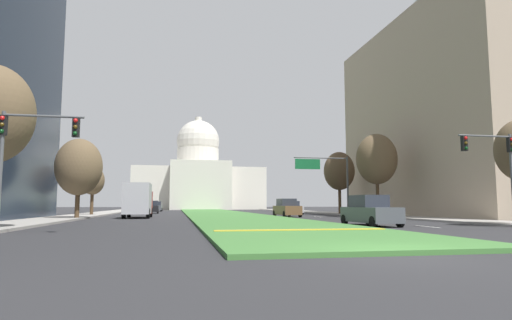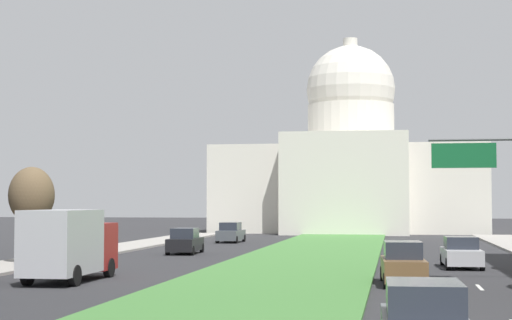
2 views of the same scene
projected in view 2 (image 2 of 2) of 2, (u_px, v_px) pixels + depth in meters
name	position (u px, v px, depth m)	size (l,w,h in m)	color
ground_plane	(312.00, 256.00, 54.59)	(260.00, 260.00, 0.00)	#2B2B2D
grass_median	(304.00, 261.00, 49.63)	(8.73, 90.73, 0.14)	#427A38
lane_dashes_right	(481.00, 289.00, 34.06)	(0.16, 36.74, 0.01)	silver
sidewalk_left	(25.00, 264.00, 47.15)	(4.00, 90.73, 0.15)	#9E9991
capitol_building	(351.00, 173.00, 103.78)	(31.21, 29.52, 24.15)	silver
street_tree_left_far	(32.00, 196.00, 46.84)	(2.55, 2.55, 5.52)	#4C3823
sedan_midblock	(403.00, 265.00, 35.91)	(2.04, 4.49, 1.85)	brown
sedan_distant	(461.00, 253.00, 45.11)	(2.06, 4.58, 1.67)	#BCBCC1
sedan_far_horizon	(185.00, 242.00, 57.20)	(2.04, 4.37, 1.76)	black
sedan_very_far	(231.00, 233.00, 73.22)	(1.95, 4.27, 1.77)	#4C5156
box_truck_delivery	(69.00, 244.00, 37.31)	(2.40, 6.40, 3.20)	maroon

